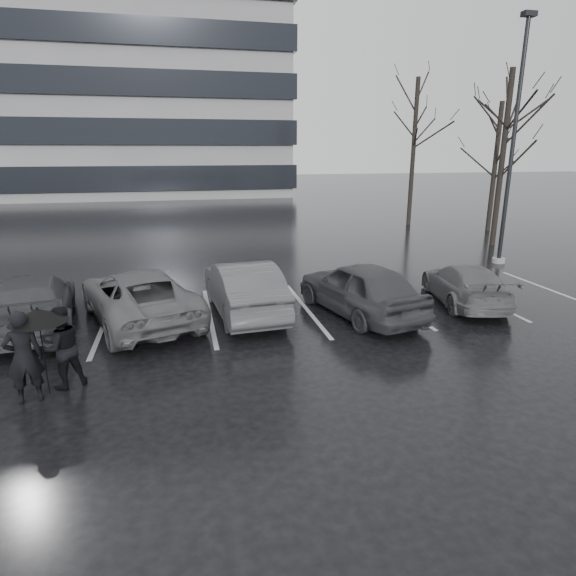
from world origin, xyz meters
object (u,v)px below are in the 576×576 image
(car_main, at_px, (360,288))
(car_west_c, at_px, (32,302))
(car_west_b, at_px, (139,296))
(pedestrian_right, at_px, (62,348))
(car_west_a, at_px, (244,287))
(car_east, at_px, (465,284))
(pedestrian_left, at_px, (24,357))
(tree_ne, at_px, (495,168))
(tree_north, at_px, (413,154))
(tree_east, at_px, (502,160))
(lamp_post, at_px, (511,156))

(car_main, height_order, car_west_c, car_main)
(car_west_b, bearing_deg, pedestrian_right, 54.42)
(car_west_a, height_order, car_east, car_west_a)
(car_east, height_order, pedestrian_left, pedestrian_left)
(tree_ne, xyz_separation_m, tree_north, (-3.50, 3.00, 0.75))
(car_west_a, xyz_separation_m, tree_north, (12.22, 14.50, 3.50))
(pedestrian_left, bearing_deg, car_west_b, -130.08)
(car_east, bearing_deg, car_west_b, 9.14)
(pedestrian_left, bearing_deg, pedestrian_right, -156.25)
(car_west_a, height_order, tree_east, tree_east)
(car_west_b, bearing_deg, car_west_c, -19.67)
(car_west_a, xyz_separation_m, pedestrian_left, (-4.53, -4.10, 0.13))
(lamp_post, bearing_deg, pedestrian_right, -153.18)
(pedestrian_left, distance_m, pedestrian_right, 0.71)
(pedestrian_left, height_order, tree_east, tree_east)
(car_main, relative_size, car_west_c, 0.93)
(tree_east, bearing_deg, car_main, -140.42)
(tree_ne, distance_m, tree_north, 4.67)
(car_west_c, bearing_deg, car_main, 164.33)
(tree_north, bearing_deg, pedestrian_left, -132.02)
(car_west_a, xyz_separation_m, car_east, (6.61, -0.53, -0.16))
(car_east, bearing_deg, tree_east, -117.33)
(tree_east, bearing_deg, lamp_post, -121.64)
(tree_east, distance_m, tree_north, 7.08)
(car_west_b, relative_size, car_west_c, 1.07)
(car_west_c, relative_size, tree_east, 0.60)
(lamp_post, bearing_deg, pedestrian_left, -152.61)
(pedestrian_right, xyz_separation_m, tree_ne, (19.72, 15.13, 2.68))
(car_east, distance_m, tree_ne, 15.37)
(car_west_b, height_order, tree_north, tree_north)
(tree_ne, bearing_deg, tree_north, 139.40)
(car_west_c, bearing_deg, tree_east, -168.15)
(car_west_c, distance_m, lamp_post, 17.36)
(car_main, bearing_deg, tree_east, -154.09)
(car_east, distance_m, pedestrian_right, 11.05)
(car_west_b, xyz_separation_m, tree_ne, (18.55, 11.53, 2.79))
(pedestrian_right, height_order, tree_ne, tree_ne)
(car_main, bearing_deg, lamp_post, -162.37)
(lamp_post, height_order, tree_north, lamp_post)
(tree_east, relative_size, tree_ne, 1.14)
(car_main, height_order, car_west_a, car_main)
(car_west_b, distance_m, car_west_c, 2.66)
(car_main, xyz_separation_m, car_west_c, (-8.64, 0.89, -0.07))
(car_main, bearing_deg, car_west_c, -19.52)
(car_east, relative_size, tree_east, 0.51)
(car_west_a, xyz_separation_m, lamp_post, (11.05, 3.98, 3.48))
(car_west_a, bearing_deg, lamp_post, -164.87)
(tree_ne, bearing_deg, car_east, -127.16)
(car_west_a, height_order, tree_north, tree_north)
(car_west_b, bearing_deg, tree_ne, -165.66)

